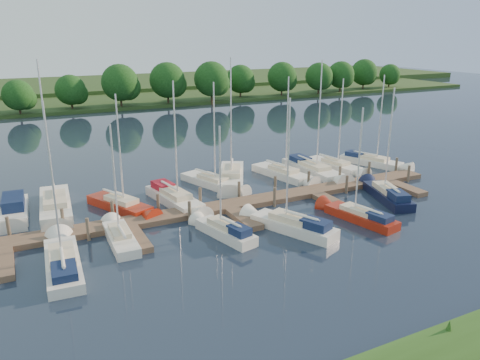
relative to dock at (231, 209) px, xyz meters
name	(u,v)px	position (x,y,z in m)	size (l,w,h in m)	color
ground	(279,248)	(0.00, -7.31, -0.20)	(260.00, 260.00, 0.00)	#182130
dock	(231,209)	(0.00, 0.00, 0.00)	(40.00, 6.00, 0.40)	#4C372A
mooring_pilings	(224,200)	(0.00, 1.13, 0.40)	(38.24, 2.84, 2.00)	#473D33
far_shore	(87,100)	(0.00, 67.69, 0.10)	(180.00, 30.00, 0.60)	#233F18
distant_hill	(70,86)	(0.00, 92.69, 0.50)	(220.00, 40.00, 1.40)	#314920
treeline	(104,87)	(1.25, 55.31, 3.90)	(145.55, 8.81, 8.15)	#38281C
motorboat	(14,212)	(-15.10, 6.35, 0.18)	(2.19, 6.61, 1.92)	silver
sailboat_n_2	(56,208)	(-12.20, 6.00, 0.08)	(2.83, 9.48, 11.99)	silver
sailboat_n_3	(122,207)	(-7.50, 4.01, 0.08)	(4.24, 7.17, 9.47)	maroon
sailboat_n_4	(175,200)	(-3.31, 3.47, 0.13)	(2.97, 8.11, 10.34)	silver
sailboat_n_5	(214,183)	(1.27, 6.29, 0.07)	(3.79, 7.62, 9.69)	silver
sailboat_n_6	(231,178)	(3.35, 6.90, 0.08)	(5.61, 8.89, 11.76)	silver
sailboat_n_7	(284,175)	(8.39, 5.74, 0.07)	(3.22, 7.85, 9.94)	silver
sailboat_n_8	(314,170)	(11.80, 5.64, 0.11)	(2.33, 9.01, 11.36)	silver
sailboat_n_9	(336,167)	(14.70, 5.87, 0.07)	(2.86, 7.51, 9.43)	silver
sailboat_n_10	(373,162)	(19.12, 5.37, 0.11)	(4.09, 7.55, 9.69)	silver
sailboat_s_0	(63,263)	(-12.80, -3.82, 0.11)	(2.29, 8.06, 10.13)	silver
sailboat_s_1	(120,238)	(-8.96, -1.73, 0.07)	(1.64, 6.35, 8.21)	silver
sailboat_s_2	(224,232)	(-2.40, -4.09, 0.13)	(2.63, 6.08, 8.01)	silver
sailboat_s_3	(291,226)	(2.20, -5.30, 0.14)	(4.22, 7.31, 9.72)	silver
sailboat_s_4	(359,216)	(7.73, -5.89, 0.11)	(2.76, 6.82, 8.68)	maroon
sailboat_s_5	(386,195)	(12.86, -3.28, 0.13)	(3.57, 7.39, 9.60)	black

